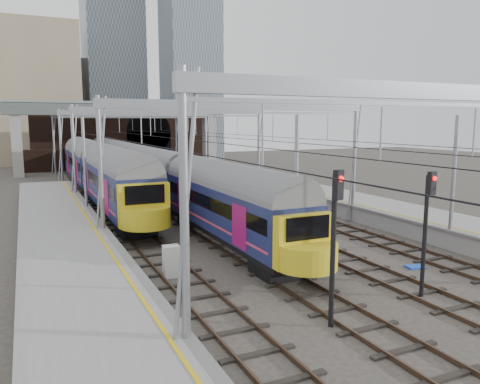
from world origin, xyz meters
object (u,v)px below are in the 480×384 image
relay_cabinet (171,261)px  signal_near_centre (427,219)px  train_second (99,170)px  train_main (136,167)px  signal_near_left (335,231)px

relay_cabinet → signal_near_centre: bearing=-34.9°
train_second → signal_near_centre: (7.81, -28.83, 0.51)m
train_main → train_second: bearing=-137.8°
signal_near_left → relay_cabinet: (-3.30, 7.11, -2.56)m
train_main → train_second: 5.40m
train_second → signal_near_left: 29.75m
train_main → signal_near_left: (-0.96, -33.21, 0.87)m
train_main → signal_near_centre: (3.81, -32.46, 0.69)m
signal_near_centre → relay_cabinet: signal_near_centre is taller
signal_near_left → relay_cabinet: bearing=92.8°
relay_cabinet → train_main: bearing=84.1°
signal_near_left → signal_near_centre: signal_near_left is taller
train_main → signal_near_left: 33.24m
train_second → signal_near_left: (3.04, -29.59, 0.70)m
train_main → signal_near_centre: bearing=-83.3°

